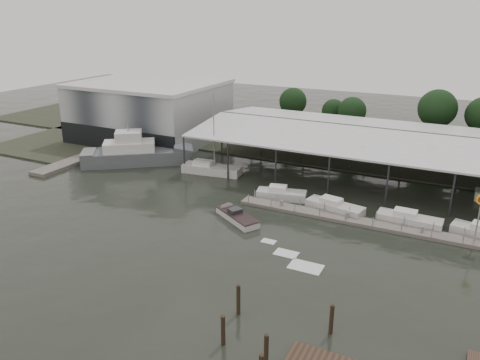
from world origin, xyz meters
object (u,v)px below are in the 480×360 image
at_px(white_sailboat, 211,169).
at_px(grey_trawler, 137,154).
at_px(shell_fuel_sign, 480,210).
at_px(speedboat_underway, 235,215).

bearing_deg(white_sailboat, grey_trawler, 176.95).
bearing_deg(white_sailboat, shell_fuel_sign, -19.44).
distance_m(shell_fuel_sign, speedboat_underway, 25.52).
bearing_deg(speedboat_underway, shell_fuel_sign, -136.84).
height_order(shell_fuel_sign, white_sailboat, white_sailboat).
relative_size(grey_trawler, white_sailboat, 1.36).
distance_m(grey_trawler, speedboat_underway, 25.78).
distance_m(white_sailboat, speedboat_underway, 16.28).
relative_size(shell_fuel_sign, white_sailboat, 0.46).
relative_size(grey_trawler, speedboat_underway, 1.01).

